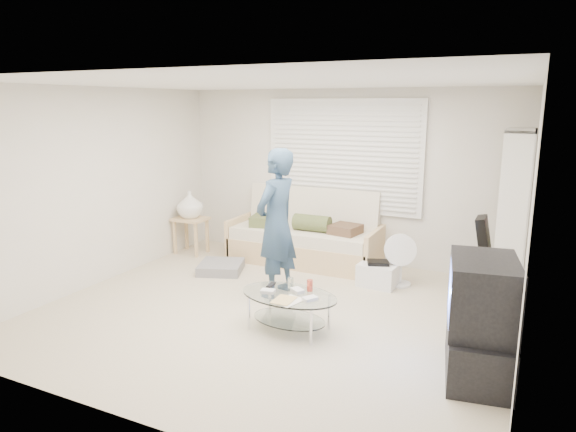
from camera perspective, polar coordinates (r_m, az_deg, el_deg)
The scene contains 13 objects.
ground at distance 5.86m, azimuth -1.61°, elevation -10.61°, with size 5.00×5.00×0.00m, color tan.
room_shell at distance 5.86m, azimuth 0.44°, elevation 5.92°, with size 5.02×4.52×2.51m.
window_blinds at distance 7.46m, azimuth 6.12°, elevation 6.62°, with size 2.32×0.08×1.62m.
futon_sofa at distance 7.54m, azimuth 1.92°, elevation -2.52°, with size 2.20×0.89×1.07m.
grey_floor_pillow at distance 7.23m, azimuth -7.45°, elevation -5.66°, with size 0.58×0.58×0.13m, color slate.
side_table at distance 8.02m, azimuth -10.84°, elevation 0.95°, with size 0.50×0.40×0.98m.
bookshelf at distance 6.51m, azimuth 23.70°, elevation -0.06°, with size 0.32×0.85×2.01m.
guitar_case at distance 6.61m, azimuth 21.00°, elevation -4.81°, with size 0.35×0.36×0.97m.
floor_fan at distance 6.70m, azimuth 12.47°, elevation -4.30°, with size 0.42×0.28×0.68m.
storage_bin at distance 6.70m, azimuth 9.93°, elevation -6.42°, with size 0.50×0.37×0.34m.
tv_unit at distance 4.71m, azimuth 20.57°, elevation -10.76°, with size 0.65×1.02×1.04m.
coffee_table at distance 5.32m, azimuth 0.16°, elevation -9.42°, with size 1.08×0.73×0.51m.
standing_person at distance 6.09m, azimuth -1.29°, elevation -0.84°, with size 0.65×0.43×1.79m, color navy.
Camera 1 is at (2.48, -4.79, 2.29)m, focal length 32.00 mm.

